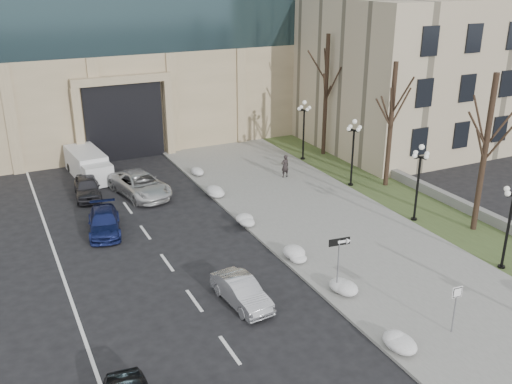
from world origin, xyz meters
The scene contains 26 objects.
sidewalk centered at (3.50, 14.00, 0.06)m, with size 9.00×40.00×0.12m, color gray.
curb centered at (-1.00, 14.00, 0.07)m, with size 0.30×40.00×0.14m, color gray.
grass_strip centered at (10.00, 14.00, 0.05)m, with size 4.00×40.00×0.10m, color #3B4C26.
stone_wall centered at (12.00, 16.00, 0.35)m, with size 0.50×30.00×0.70m, color gray.
classical_building centered at (22.00, 27.98, 6.00)m, with size 22.00×18.12×12.00m.
car_b centered at (-4.67, 8.85, 0.61)m, with size 1.29×3.71×1.22m, color #ABADB3.
car_c centered at (-8.54, 19.08, 0.62)m, with size 1.73×4.25×1.23m, color navy.
car_d centered at (-5.15, 23.77, 0.75)m, with size 2.50×5.42×1.51m, color silver.
car_e centered at (-8.36, 25.02, 0.68)m, with size 1.60×3.98×1.36m, color #313036.
pedestrian centered at (4.99, 22.41, 0.94)m, with size 0.60×0.39×1.64m, color black.
box_truck centered at (-7.52, 28.92, 0.89)m, with size 2.48×5.91×1.83m.
one_way_sign centered at (-0.26, 7.57, 2.38)m, with size 1.07×0.32×2.88m.
keep_sign centered at (2.09, 2.96, 1.64)m, with size 0.48×0.09×2.23m.
snow_clump_b centered at (-0.87, 2.84, 0.30)m, with size 1.10×1.60×0.36m, color silver.
snow_clump_c centered at (-0.50, 7.31, 0.30)m, with size 1.10×1.60×0.36m, color silver.
snow_clump_d centered at (-0.65, 10.97, 0.30)m, with size 1.10×1.60×0.36m, color silver.
snow_clump_e centered at (-0.62, 16.49, 0.30)m, with size 1.10×1.60×0.36m, color silver.
snow_clump_f centered at (-0.63, 21.04, 0.30)m, with size 1.10×1.60×0.36m, color silver.
snow_clump_g centered at (-0.32, 25.54, 0.30)m, with size 1.10×1.60×0.36m, color silver.
lamppost_a centered at (8.30, 6.00, 3.07)m, with size 1.18×1.18×4.76m.
lamppost_b centered at (8.30, 12.50, 3.07)m, with size 1.18×1.18×4.76m.
lamppost_c centered at (8.30, 19.00, 3.07)m, with size 1.18×1.18×4.76m.
lamppost_d centered at (8.30, 25.50, 3.07)m, with size 1.18×1.18×4.76m.
tree_near centered at (10.50, 10.00, 5.83)m, with size 3.20×3.20×9.00m.
tree_mid centered at (10.50, 18.00, 5.50)m, with size 3.20×3.20×8.50m.
tree_far centered at (10.50, 26.00, 6.15)m, with size 3.20×3.20×9.50m.
Camera 1 is at (-13.76, -11.17, 13.95)m, focal length 40.00 mm.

